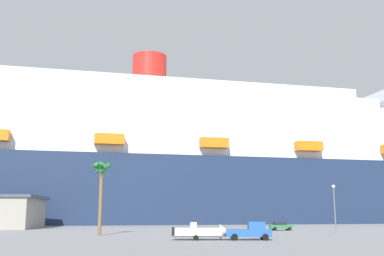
{
  "coord_description": "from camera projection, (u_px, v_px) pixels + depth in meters",
  "views": [
    {
      "loc": [
        -15.77,
        -73.93,
        3.32
      ],
      "look_at": [
        5.39,
        39.43,
        24.83
      ],
      "focal_mm": 42.57,
      "sensor_mm": 36.0,
      "label": 1
    }
  ],
  "objects": [
    {
      "name": "ground_plane",
      "position": [
        176.0,
        228.0,
        102.67
      ],
      "size": [
        600.0,
        600.0,
        0.0
      ],
      "primitive_type": "plane",
      "color": "gray"
    },
    {
      "name": "cruise_ship",
      "position": [
        239.0,
        167.0,
        146.62
      ],
      "size": [
        249.92,
        40.5,
        57.71
      ],
      "color": "#1E2D4C",
      "rests_on": "ground_plane"
    },
    {
      "name": "pickup_truck",
      "position": [
        250.0,
        231.0,
        56.37
      ],
      "size": [
        5.87,
        3.07,
        2.2
      ],
      "color": "#2659A5",
      "rests_on": "ground_plane"
    },
    {
      "name": "small_boat_on_trailer",
      "position": [
        204.0,
        232.0,
        56.35
      ],
      "size": [
        7.99,
        3.18,
        2.15
      ],
      "color": "#595960",
      "rests_on": "ground_plane"
    },
    {
      "name": "palm_tree",
      "position": [
        101.0,
        176.0,
        68.75
      ],
      "size": [
        2.98,
        2.95,
        10.94
      ],
      "color": "brown",
      "rests_on": "ground_plane"
    },
    {
      "name": "street_lamp",
      "position": [
        334.0,
        201.0,
        75.55
      ],
      "size": [
        0.56,
        0.56,
        7.92
      ],
      "color": "slate",
      "rests_on": "ground_plane"
    },
    {
      "name": "parked_car_green_wagon",
      "position": [
        281.0,
        226.0,
        86.52
      ],
      "size": [
        4.45,
        2.45,
        1.58
      ],
      "color": "#2D723F",
      "rests_on": "ground_plane"
    }
  ]
}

